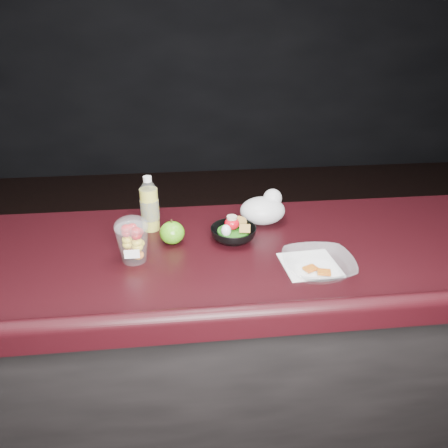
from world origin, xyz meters
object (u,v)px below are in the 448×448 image
at_px(fruit_cup, 133,239).
at_px(green_apple, 172,233).
at_px(takeout_bowl, 318,266).
at_px(snack_bowl, 233,233).
at_px(lemonade_bottle, 150,208).

bearing_deg(fruit_cup, green_apple, 40.46).
height_order(fruit_cup, takeout_bowl, fruit_cup).
distance_m(snack_bowl, takeout_bowl, 0.31).
relative_size(lemonade_bottle, snack_bowl, 1.23).
bearing_deg(takeout_bowl, snack_bowl, 133.72).
xyz_separation_m(green_apple, snack_bowl, (0.20, -0.00, -0.01)).
xyz_separation_m(green_apple, takeout_bowl, (0.42, -0.23, -0.01)).
bearing_deg(fruit_cup, snack_bowl, 16.89).
distance_m(lemonade_bottle, snack_bowl, 0.30).
xyz_separation_m(lemonade_bottle, takeout_bowl, (0.49, -0.34, -0.06)).
bearing_deg(snack_bowl, fruit_cup, -163.11).
relative_size(lemonade_bottle, green_apple, 2.30).
distance_m(lemonade_bottle, takeout_bowl, 0.60).
height_order(fruit_cup, snack_bowl, fruit_cup).
bearing_deg(snack_bowl, takeout_bowl, -46.28).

